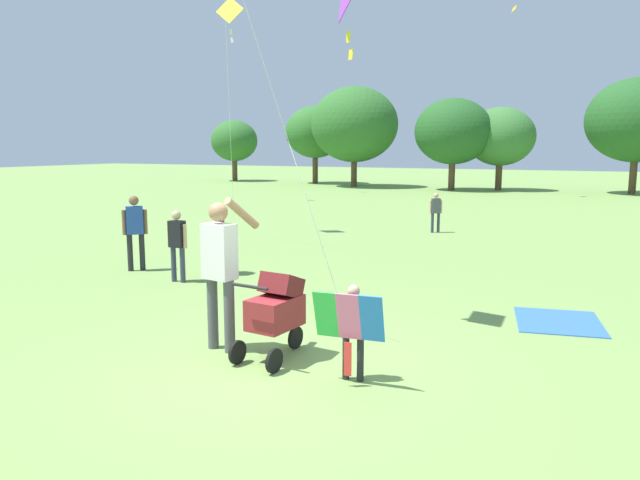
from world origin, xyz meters
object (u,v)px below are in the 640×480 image
object	(u,v)px
stroller	(276,308)
kite_orange_delta	(230,20)
kite_adult_black	(346,6)
person_adult_flyer	(220,262)
person_red_shirt	(135,227)
picnic_blanket	(558,322)
person_couple_left	(220,234)
person_kid_running	(177,240)
person_sitting_far	(436,209)
child_with_butterfly_kite	(352,323)

from	to	relation	value
stroller	kite_orange_delta	xyz separation A→B (m)	(-6.10, 8.41, 5.22)
stroller	kite_adult_black	world-z (taller)	kite_adult_black
person_adult_flyer	person_red_shirt	distance (m)	5.39
picnic_blanket	person_couple_left	bearing A→B (deg)	173.79
person_kid_running	person_couple_left	bearing A→B (deg)	71.19
stroller	picnic_blanket	xyz separation A→B (m)	(2.90, 3.00, -0.60)
person_couple_left	person_sitting_far	bearing A→B (deg)	72.65
stroller	person_kid_running	bearing A→B (deg)	142.58
person_sitting_far	person_red_shirt	bearing A→B (deg)	-117.22
child_with_butterfly_kite	person_sitting_far	distance (m)	11.56
person_sitting_far	person_kid_running	xyz separation A→B (m)	(-2.62, -8.32, 0.10)
kite_adult_black	person_couple_left	distance (m)	5.35
person_kid_running	kite_orange_delta	bearing A→B (deg)	113.72
person_adult_flyer	kite_orange_delta	xyz separation A→B (m)	(-5.35, 8.44, 4.73)
person_kid_running	picnic_blanket	distance (m)	6.57
child_with_butterfly_kite	kite_orange_delta	distance (m)	12.41
kite_adult_black	person_red_shirt	distance (m)	6.44
person_adult_flyer	person_kid_running	size ratio (longest dim) A/B	1.44
kite_orange_delta	person_sitting_far	bearing A→B (deg)	27.70
person_adult_flyer	child_with_butterfly_kite	bearing A→B (deg)	-8.02
kite_orange_delta	person_sitting_far	xyz separation A→B (m)	(5.10, 2.68, -5.15)
person_adult_flyer	person_kid_running	distance (m)	4.02
kite_orange_delta	stroller	bearing A→B (deg)	-54.05
person_kid_running	stroller	bearing A→B (deg)	-37.42
child_with_butterfly_kite	person_adult_flyer	distance (m)	1.90
stroller	kite_orange_delta	size ratio (longest dim) A/B	0.17
picnic_blanket	stroller	bearing A→B (deg)	-134.07
stroller	kite_adult_black	size ratio (longest dim) A/B	0.23
child_with_butterfly_kite	person_couple_left	xyz separation A→B (m)	(-4.39, 3.96, 0.16)
stroller	kite_orange_delta	distance (m)	11.63
child_with_butterfly_kite	kite_orange_delta	world-z (taller)	kite_orange_delta
child_with_butterfly_kite	person_adult_flyer	bearing A→B (deg)	171.98
person_adult_flyer	person_couple_left	bearing A→B (deg)	124.74
kite_orange_delta	person_kid_running	size ratio (longest dim) A/B	4.93
picnic_blanket	person_kid_running	bearing A→B (deg)	-178.04
child_with_butterfly_kite	stroller	size ratio (longest dim) A/B	0.94
person_sitting_far	person_couple_left	distance (m)	7.77
stroller	person_red_shirt	xyz separation A→B (m)	(-5.04, 3.24, 0.28)
person_adult_flyer	kite_orange_delta	world-z (taller)	kite_orange_delta
person_couple_left	picnic_blanket	size ratio (longest dim) A/B	1.04
person_red_shirt	picnic_blanket	world-z (taller)	person_red_shirt
person_adult_flyer	person_sitting_far	distance (m)	11.13
person_couple_left	person_kid_running	xyz separation A→B (m)	(-0.31, -0.90, -0.02)
person_red_shirt	person_kid_running	distance (m)	1.49
kite_adult_black	person_kid_running	xyz separation A→B (m)	(-3.81, 1.18, -3.49)
person_adult_flyer	person_sitting_far	world-z (taller)	person_adult_flyer
kite_orange_delta	person_kid_running	xyz separation A→B (m)	(2.48, -5.64, -5.05)
stroller	person_sitting_far	size ratio (longest dim) A/B	0.97
picnic_blanket	person_sitting_far	bearing A→B (deg)	115.72
person_adult_flyer	person_kid_running	world-z (taller)	person_adult_flyer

